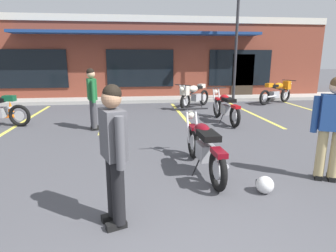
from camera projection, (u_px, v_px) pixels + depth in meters
The scene contains 14 objects.
ground_plane at pixel (154, 154), 5.90m from camera, with size 80.00×80.00×0.00m, color #47474C.
sidewalk_kerb at pixel (141, 99), 13.23m from camera, with size 22.00×1.80×0.14m, color #A8A59E.
brick_storefront_building at pixel (139, 58), 16.18m from camera, with size 18.14×7.21×3.80m.
painted_stall_lines at pixel (145, 116), 9.77m from camera, with size 12.82×4.80×0.01m.
motorcycle_foreground_classic at pixel (204, 146), 4.90m from camera, with size 0.66×2.11×0.98m.
motorcycle_red_sportbike at pixel (194, 95), 11.14m from camera, with size 1.62×1.68×0.98m.
motorcycle_black_cruiser at pixel (277, 91), 12.24m from camera, with size 1.93×1.24×0.98m.
motorcycle_blue_standard at pixel (225, 107), 8.74m from camera, with size 0.66×2.11×0.98m.
person_in_black_shirt at pixel (92, 95), 7.67m from camera, with size 0.35×0.61×1.68m.
person_in_shorts_foreground at pixel (114, 148), 3.21m from camera, with size 0.37×0.60×1.68m.
person_by_back_row at pixel (332, 123), 4.42m from camera, with size 0.59×0.39×1.68m.
helmet_on_pavement at pixel (265, 185), 4.17m from camera, with size 0.26×0.26×0.26m.
traffic_cone at pixel (11, 109), 9.52m from camera, with size 0.34×0.34×0.53m.
parking_lot_lamp_post at pixel (238, 30), 11.84m from camera, with size 0.24×0.76×4.72m.
Camera 1 is at (-0.41, -1.94, 1.95)m, focal length 30.38 mm.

